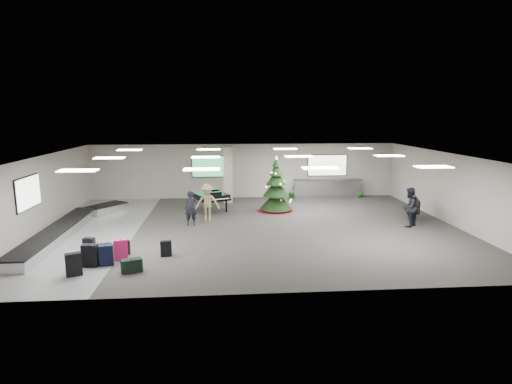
{
  "coord_description": "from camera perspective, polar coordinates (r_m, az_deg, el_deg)",
  "views": [
    {
      "loc": [
        -1.34,
        -18.19,
        4.96
      ],
      "look_at": [
        0.21,
        1.0,
        1.42
      ],
      "focal_mm": 30.0,
      "sensor_mm": 36.0,
      "label": 1
    }
  ],
  "objects": [
    {
      "name": "traveler_a",
      "position": [
        19.39,
        -8.66,
        -2.17
      ],
      "size": [
        0.6,
        0.43,
        1.55
      ],
      "primitive_type": "imported",
      "rotation": [
        0.0,
        0.0,
        0.11
      ],
      "color": "black",
      "rests_on": "ground"
    },
    {
      "name": "suitcase_1",
      "position": [
        15.61,
        -19.4,
        -7.56
      ],
      "size": [
        0.43,
        0.28,
        0.63
      ],
      "rotation": [
        0.0,
        0.0,
        0.2
      ],
      "color": "black",
      "rests_on": "ground"
    },
    {
      "name": "potted_plant_right",
      "position": [
        26.41,
        13.64,
        0.12
      ],
      "size": [
        0.56,
        0.56,
        0.75
      ],
      "primitive_type": "imported",
      "rotation": [
        0.0,
        0.0,
        1.98
      ],
      "color": "#183D13",
      "rests_on": "ground"
    },
    {
      "name": "traveler_b",
      "position": [
        20.05,
        -6.5,
        -1.4
      ],
      "size": [
        1.17,
        0.71,
        1.76
      ],
      "primitive_type": "imported",
      "rotation": [
        0.0,
        0.0,
        -0.05
      ],
      "color": "#988C5E",
      "rests_on": "ground"
    },
    {
      "name": "service_counter",
      "position": [
        26.02,
        9.55,
        0.5
      ],
      "size": [
        4.05,
        0.65,
        1.08
      ],
      "color": "silver",
      "rests_on": "ground"
    },
    {
      "name": "ground",
      "position": [
        18.9,
        -0.4,
        -4.8
      ],
      "size": [
        18.0,
        18.0,
        0.0
      ],
      "primitive_type": "plane",
      "color": "#383533",
      "rests_on": "ground"
    },
    {
      "name": "pink_suitcase",
      "position": [
        15.5,
        -17.59,
        -7.33
      ],
      "size": [
        0.52,
        0.38,
        0.75
      ],
      "rotation": [
        0.0,
        0.0,
        0.27
      ],
      "color": "#E71E67",
      "rests_on": "ground"
    },
    {
      "name": "suitcase_0",
      "position": [
        14.55,
        -23.14,
        -8.88
      ],
      "size": [
        0.53,
        0.43,
        0.74
      ],
      "rotation": [
        0.0,
        0.0,
        0.44
      ],
      "color": "black",
      "rests_on": "ground"
    },
    {
      "name": "green_duffel",
      "position": [
        14.32,
        -16.25,
        -9.39
      ],
      "size": [
        0.71,
        0.53,
        0.45
      ],
      "rotation": [
        0.0,
        0.0,
        0.38
      ],
      "color": "black",
      "rests_on": "ground"
    },
    {
      "name": "suitcase_7",
      "position": [
        15.52,
        -11.92,
        -7.37
      ],
      "size": [
        0.41,
        0.26,
        0.58
      ],
      "rotation": [
        0.0,
        0.0,
        0.16
      ],
      "color": "black",
      "rests_on": "ground"
    },
    {
      "name": "suitcase_5",
      "position": [
        15.17,
        -21.23,
        -7.9
      ],
      "size": [
        0.52,
        0.31,
        0.77
      ],
      "rotation": [
        0.0,
        0.0,
        -0.08
      ],
      "color": "black",
      "rests_on": "ground"
    },
    {
      "name": "baggage_carousel",
      "position": [
        19.82,
        -23.69,
        -4.35
      ],
      "size": [
        2.28,
        9.71,
        0.43
      ],
      "color": "silver",
      "rests_on": "ground"
    },
    {
      "name": "suitcase_8",
      "position": [
        16.57,
        -21.35,
        -6.69
      ],
      "size": [
        0.43,
        0.29,
        0.6
      ],
      "rotation": [
        0.0,
        0.0,
        -0.16
      ],
      "color": "black",
      "rests_on": "ground"
    },
    {
      "name": "potted_plant_left",
      "position": [
        25.35,
        4.82,
        0.04
      ],
      "size": [
        0.58,
        0.56,
        0.82
      ],
      "primitive_type": "imported",
      "rotation": [
        0.0,
        0.0,
        0.62
      ],
      "color": "#183D13",
      "rests_on": "ground"
    },
    {
      "name": "navy_suitcase",
      "position": [
        15.12,
        -19.34,
        -7.96
      ],
      "size": [
        0.49,
        0.34,
        0.72
      ],
      "rotation": [
        0.0,
        0.0,
        0.17
      ],
      "color": "black",
      "rests_on": "ground"
    },
    {
      "name": "suitcase_3",
      "position": [
        16.02,
        -17.12,
        -7.12
      ],
      "size": [
        0.4,
        0.33,
        0.54
      ],
      "rotation": [
        0.0,
        0.0,
        0.48
      ],
      "color": "black",
      "rests_on": "ground"
    },
    {
      "name": "christmas_tree",
      "position": [
        21.98,
        2.7,
        -0.02
      ],
      "size": [
        2.02,
        2.02,
        2.88
      ],
      "color": "maroon",
      "rests_on": "ground"
    },
    {
      "name": "traveler_bench",
      "position": [
        20.09,
        19.75,
        -1.92
      ],
      "size": [
        1.08,
        1.07,
        1.76
      ],
      "primitive_type": "imported",
      "rotation": [
        0.0,
        0.0,
        3.88
      ],
      "color": "black",
      "rests_on": "ground"
    },
    {
      "name": "bench",
      "position": [
        21.6,
        20.25,
        -1.92
      ],
      "size": [
        1.03,
        1.74,
        1.04
      ],
      "rotation": [
        0.0,
        0.0,
        -0.3
      ],
      "color": "black",
      "rests_on": "ground"
    },
    {
      "name": "grand_piano",
      "position": [
        22.12,
        -5.99,
        -0.57
      ],
      "size": [
        2.06,
        2.29,
        1.08
      ],
      "rotation": [
        0.0,
        0.0,
        0.41
      ],
      "color": "black",
      "rests_on": "ground"
    },
    {
      "name": "room_envelope",
      "position": [
        19.07,
        -1.71,
        2.48
      ],
      "size": [
        18.02,
        14.02,
        3.21
      ],
      "color": "#B4ADA4",
      "rests_on": "ground"
    }
  ]
}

